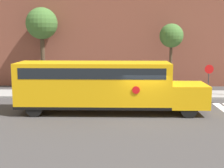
{
  "coord_description": "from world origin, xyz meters",
  "views": [
    {
      "loc": [
        -1.42,
        -18.02,
        4.74
      ],
      "look_at": [
        -1.92,
        1.26,
        1.72
      ],
      "focal_mm": 50.0,
      "sensor_mm": 36.0,
      "label": 1
    }
  ],
  "objects": [
    {
      "name": "stop_sign",
      "position": [
        5.37,
        5.77,
        1.66
      ],
      "size": [
        0.68,
        0.1,
        2.53
      ],
      "color": "#38383A",
      "rests_on": "ground"
    },
    {
      "name": "building_backdrop",
      "position": [
        0.0,
        13.0,
        5.11
      ],
      "size": [
        32.0,
        4.0,
        10.22
      ],
      "color": "brown",
      "rests_on": "ground"
    },
    {
      "name": "sidewalk_strip",
      "position": [
        0.0,
        6.5,
        0.07
      ],
      "size": [
        44.0,
        3.0,
        0.15
      ],
      "color": "gray",
      "rests_on": "ground"
    },
    {
      "name": "school_bus",
      "position": [
        -2.52,
        0.76,
        1.78
      ],
      "size": [
        11.46,
        2.57,
        3.12
      ],
      "color": "#EAA80F",
      "rests_on": "ground"
    },
    {
      "name": "tree_near_sidewalk",
      "position": [
        -8.35,
        9.77,
        5.67
      ],
      "size": [
        2.79,
        2.79,
        7.17
      ],
      "color": "#423323",
      "rests_on": "ground"
    },
    {
      "name": "tree_far_sidewalk",
      "position": [
        2.95,
        9.0,
        4.64
      ],
      "size": [
        2.04,
        2.04,
        5.73
      ],
      "color": "#423323",
      "rests_on": "ground"
    },
    {
      "name": "ground_plane",
      "position": [
        0.0,
        0.0,
        0.0
      ],
      "size": [
        60.0,
        60.0,
        0.0
      ],
      "primitive_type": "plane",
      "color": "#3A3838"
    }
  ]
}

